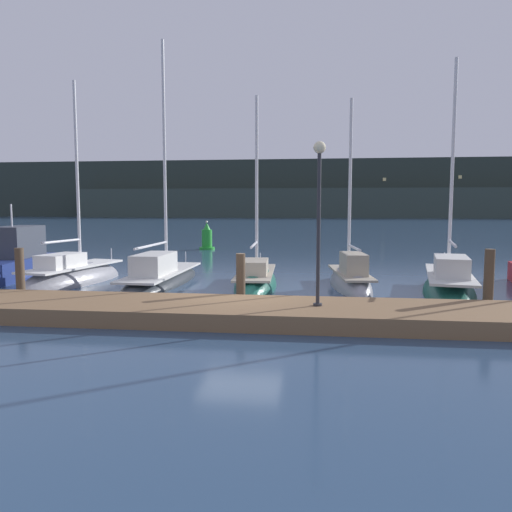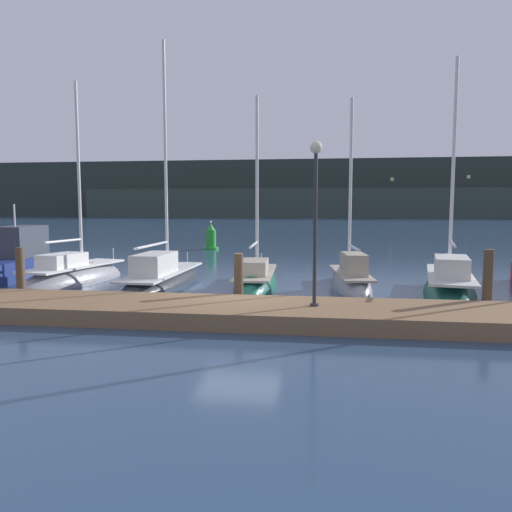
{
  "view_description": "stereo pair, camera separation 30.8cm",
  "coord_description": "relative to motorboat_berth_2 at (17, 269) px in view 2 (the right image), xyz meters",
  "views": [
    {
      "loc": [
        2.31,
        -14.76,
        3.1
      ],
      "look_at": [
        0.0,
        3.77,
        1.2
      ],
      "focal_mm": 35.0,
      "sensor_mm": 36.0,
      "label": 1
    },
    {
      "loc": [
        2.62,
        -14.72,
        3.1
      ],
      "look_at": [
        0.0,
        3.77,
        1.2
      ],
      "focal_mm": 35.0,
      "sensor_mm": 36.0,
      "label": 2
    }
  ],
  "objects": [
    {
      "name": "ground_plane",
      "position": [
        10.62,
        -4.98,
        -0.38
      ],
      "size": [
        400.0,
        400.0,
        0.0
      ],
      "primitive_type": "plane",
      "color": "navy"
    },
    {
      "name": "dock",
      "position": [
        10.62,
        -6.61,
        -0.15
      ],
      "size": [
        37.09,
        2.8,
        0.45
      ],
      "primitive_type": "cube",
      "color": "brown",
      "rests_on": "ground"
    },
    {
      "name": "mooring_pile_1",
      "position": [
        3.45,
        -4.96,
        0.5
      ],
      "size": [
        0.28,
        0.28,
        1.75
      ],
      "primitive_type": "cylinder",
      "color": "#4C3D2D",
      "rests_on": "ground"
    },
    {
      "name": "mooring_pile_2",
      "position": [
        10.62,
        -4.96,
        0.45
      ],
      "size": [
        0.28,
        0.28,
        1.65
      ],
      "primitive_type": "cylinder",
      "color": "#4C3D2D",
      "rests_on": "ground"
    },
    {
      "name": "mooring_pile_3",
      "position": [
        17.78,
        -4.96,
        0.56
      ],
      "size": [
        0.28,
        0.28,
        1.87
      ],
      "primitive_type": "cylinder",
      "color": "#4C3D2D",
      "rests_on": "ground"
    },
    {
      "name": "motorboat_berth_2",
      "position": [
        0.0,
        0.0,
        0.0
      ],
      "size": [
        2.37,
        6.12,
        3.82
      ],
      "color": "navy",
      "rests_on": "ground"
    },
    {
      "name": "sailboat_berth_3",
      "position": [
        3.28,
        -1.21,
        -0.27
      ],
      "size": [
        2.74,
        5.96,
        8.78
      ],
      "color": "gray",
      "rests_on": "ground"
    },
    {
      "name": "sailboat_berth_4",
      "position": [
        6.75,
        -0.73,
        -0.22
      ],
      "size": [
        1.99,
        7.45,
        10.14
      ],
      "color": "#2D3338",
      "rests_on": "ground"
    },
    {
      "name": "sailboat_berth_5",
      "position": [
        10.58,
        -0.99,
        -0.28
      ],
      "size": [
        1.86,
        5.83,
        8.0
      ],
      "color": "#195647",
      "rests_on": "ground"
    },
    {
      "name": "sailboat_berth_6",
      "position": [
        14.16,
        -0.78,
        -0.25
      ],
      "size": [
        1.88,
        5.47,
        7.88
      ],
      "color": "gray",
      "rests_on": "ground"
    },
    {
      "name": "sailboat_berth_7",
      "position": [
        17.51,
        -1.74,
        -0.22
      ],
      "size": [
        2.88,
        6.75,
        8.81
      ],
      "color": "#195647",
      "rests_on": "ground"
    },
    {
      "name": "channel_buoy",
      "position": [
        5.16,
        14.61,
        0.38
      ],
      "size": [
        1.08,
        1.08,
        2.02
      ],
      "color": "green",
      "rests_on": "ground"
    },
    {
      "name": "dock_lamppost",
      "position": [
        12.94,
        -6.6,
        2.92
      ],
      "size": [
        0.32,
        0.32,
        4.3
      ],
      "color": "#2D2D33",
      "rests_on": "dock"
    },
    {
      "name": "hillside_backdrop",
      "position": [
        12.66,
        115.28,
        6.45
      ],
      "size": [
        240.0,
        23.0,
        14.83
      ],
      "color": "#28332D",
      "rests_on": "ground"
    }
  ]
}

